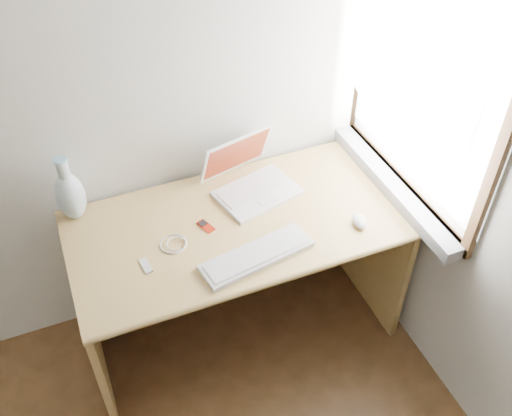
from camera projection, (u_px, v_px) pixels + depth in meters
name	position (u px, v px, depth m)	size (l,w,h in m)	color
window	(417.00, 89.00, 2.26)	(0.11, 0.99, 1.10)	white
desk	(232.00, 244.00, 2.65)	(1.44, 0.72, 0.76)	#DCB86B
laptop	(253.00, 179.00, 2.57)	(0.40, 0.37, 0.24)	white
external_keyboard	(257.00, 255.00, 2.28)	(0.49, 0.22, 0.02)	silver
mouse	(360.00, 221.00, 2.42)	(0.06, 0.10, 0.03)	white
ipod	(206.00, 226.00, 2.41)	(0.06, 0.09, 0.01)	#AC1F0B
cable_coil	(174.00, 244.00, 2.34)	(0.11, 0.11, 0.01)	silver
remote	(146.00, 266.00, 2.25)	(0.03, 0.08, 0.01)	silver
vase	(70.00, 194.00, 2.38)	(0.12, 0.12, 0.31)	silver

